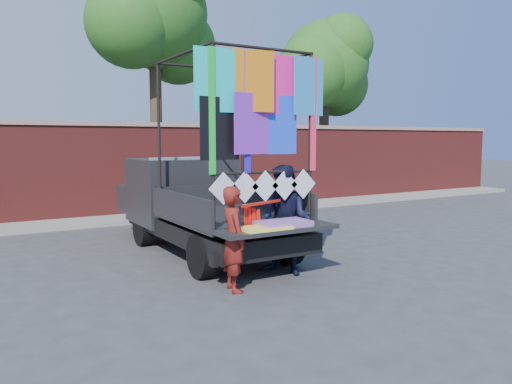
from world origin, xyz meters
TOP-DOWN VIEW (x-y plane):
  - ground at (0.00, 0.00)m, footprint 90.00×90.00m
  - brick_wall at (0.00, 7.00)m, footprint 30.00×0.45m
  - curb at (0.00, 6.30)m, footprint 30.00×1.20m
  - tree_mid at (1.02, 8.12)m, footprint 4.20×3.30m
  - tree_right at (7.52, 8.12)m, footprint 4.20×3.30m
  - pickup_truck at (-0.32, 2.52)m, footprint 2.20×5.53m
  - woman at (-1.00, -0.48)m, footprint 0.44×0.59m
  - man at (0.12, -0.12)m, footprint 1.00×1.06m
  - streamer_bundle at (-0.54, -0.31)m, footprint 0.87×0.37m

SIDE VIEW (x-z plane):
  - ground at x=0.00m, z-range 0.00..0.00m
  - curb at x=0.00m, z-range 0.00..0.12m
  - woman at x=-1.00m, z-range 0.00..1.49m
  - man at x=0.12m, z-range 0.00..1.74m
  - pickup_truck at x=-0.32m, z-range -0.86..2.62m
  - streamer_bundle at x=-0.54m, z-range 0.69..1.32m
  - brick_wall at x=0.00m, z-range 0.02..2.63m
  - tree_right at x=7.52m, z-range 1.44..8.06m
  - tree_mid at x=1.02m, z-range 1.83..9.56m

